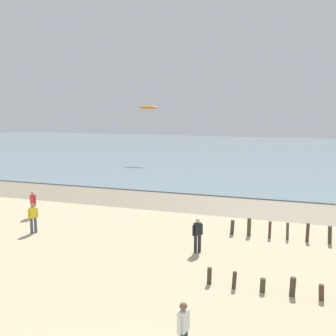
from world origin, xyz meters
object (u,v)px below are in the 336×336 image
object	(u,v)px
person_far_down_beach	(198,234)
kite_aloft_3	(148,107)
person_left_flank	(183,330)
person_mid_beach	(33,217)
person_right_flank	(33,203)

from	to	relation	value
person_far_down_beach	kite_aloft_3	distance (m)	34.12
person_left_flank	person_mid_beach	bearing A→B (deg)	143.58
person_right_flank	kite_aloft_3	size ratio (longest dim) A/B	0.65
person_mid_beach	person_right_flank	size ratio (longest dim) A/B	1.00
person_mid_beach	kite_aloft_3	bearing A→B (deg)	99.74
person_left_flank	person_far_down_beach	size ratio (longest dim) A/B	1.00
person_mid_beach	person_far_down_beach	distance (m)	9.56
person_right_flank	person_far_down_beach	bearing A→B (deg)	-13.43
person_left_flank	kite_aloft_3	distance (m)	42.48
person_mid_beach	person_right_flank	xyz separation A→B (m)	(-2.16, 2.80, 0.00)
person_mid_beach	kite_aloft_3	world-z (taller)	kite_aloft_3
person_mid_beach	person_far_down_beach	xyz separation A→B (m)	(9.56, 0.00, 0.00)
person_right_flank	person_far_down_beach	xyz separation A→B (m)	(11.72, -2.80, 0.00)
person_right_flank	kite_aloft_3	bearing A→B (deg)	96.30
person_mid_beach	person_right_flank	world-z (taller)	same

